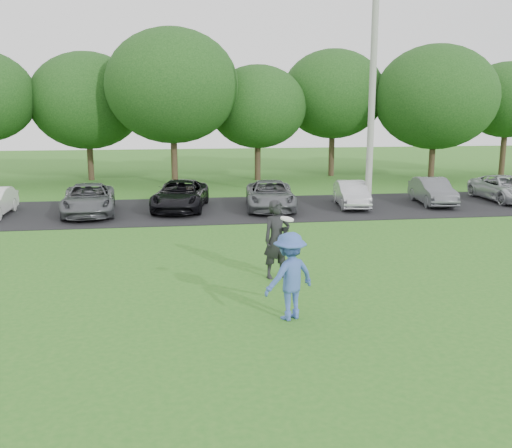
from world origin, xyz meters
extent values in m
plane|color=#2C6C1F|center=(0.00, 0.00, 0.00)|extent=(100.00, 100.00, 0.00)
cube|color=black|center=(0.00, 13.00, 0.01)|extent=(32.00, 6.50, 0.03)
cylinder|color=#989994|center=(6.25, 12.39, 5.25)|extent=(0.28, 0.28, 10.50)
imported|color=#3D5BAC|center=(0.18, -0.06, 0.92)|extent=(1.37, 1.15, 1.84)
cylinder|color=white|center=(0.10, -0.10, 2.13)|extent=(0.28, 0.27, 0.10)
imported|color=black|center=(0.44, 2.86, 1.01)|extent=(0.85, 0.68, 2.03)
cube|color=black|center=(0.62, 2.68, 1.31)|extent=(0.16, 0.14, 0.10)
imported|color=#53565A|center=(-5.56, 12.61, 0.65)|extent=(2.41, 4.58, 1.23)
imported|color=black|center=(-1.83, 13.13, 0.65)|extent=(2.75, 4.74, 1.24)
imported|color=#5B5D62|center=(1.99, 12.69, 0.63)|extent=(2.49, 4.55, 1.21)
imported|color=#B7B8BE|center=(5.62, 12.75, 0.59)|extent=(1.64, 3.53, 1.12)
imported|color=#56595D|center=(9.45, 12.88, 0.62)|extent=(1.67, 3.70, 1.18)
imported|color=silver|center=(13.24, 13.19, 0.62)|extent=(2.04, 4.27, 1.17)
cylinder|color=#38281C|center=(-7.00, 24.40, 1.10)|extent=(0.36, 0.36, 2.20)
ellipsoid|color=#214C19|center=(-7.00, 24.40, 4.71)|extent=(6.68, 6.68, 5.68)
cylinder|color=#38281C|center=(-2.00, 21.60, 1.35)|extent=(0.36, 0.36, 2.70)
ellipsoid|color=#214C19|center=(-2.00, 21.60, 5.48)|extent=(7.42, 7.42, 6.31)
cylinder|color=#38281C|center=(3.00, 23.00, 1.10)|extent=(0.36, 0.36, 2.20)
ellipsoid|color=#214C19|center=(3.00, 23.00, 4.36)|extent=(5.76, 5.76, 4.90)
cylinder|color=#38281C|center=(8.00, 24.40, 1.35)|extent=(0.36, 0.36, 2.70)
ellipsoid|color=#214C19|center=(8.00, 24.40, 5.14)|extent=(6.50, 6.50, 5.53)
cylinder|color=#38281C|center=(13.50, 21.60, 1.10)|extent=(0.36, 0.36, 2.20)
ellipsoid|color=#214C19|center=(13.50, 21.60, 4.92)|extent=(7.24, 7.24, 6.15)
cylinder|color=#38281C|center=(19.00, 23.00, 1.35)|extent=(0.36, 0.36, 2.70)
ellipsoid|color=#214C19|center=(19.00, 23.00, 4.79)|extent=(5.58, 5.58, 4.74)
camera|label=1|loc=(-2.17, -11.13, 4.34)|focal=40.00mm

